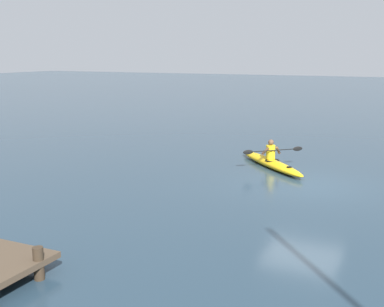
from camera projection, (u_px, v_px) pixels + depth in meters
The scene contains 3 objects.
ground_plane at pixel (305, 185), 16.23m from camera, with size 160.00×160.00×0.00m, color #233847.
kayak at pixel (271, 163), 18.77m from camera, with size 3.61×3.66×0.30m.
kayaker at pixel (271, 151), 18.68m from camera, with size 1.77×1.75×0.74m.
Camera 1 is at (-3.50, 15.75, 4.19)m, focal length 46.97 mm.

